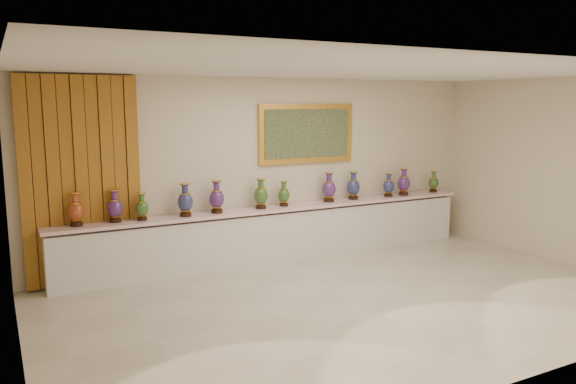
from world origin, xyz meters
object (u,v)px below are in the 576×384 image
Objects in this scene: counter at (279,234)px; vase_1 at (115,208)px; vase_2 at (142,208)px; vase_0 at (76,211)px.

vase_1 is at bearing 179.80° from counter.
counter is at bearing 0.99° from vase_2.
vase_0 is 1.19× the size of vase_2.
vase_2 is at bearing -179.01° from counter.
vase_0 is at bearing -178.63° from vase_1.
counter is 18.10× the size of vase_2.
vase_1 reaches higher than counter.
vase_2 is (0.90, -0.04, -0.03)m from vase_0.
vase_0 is at bearing -179.94° from counter.
vase_0 is (-3.15, -0.00, 0.68)m from counter.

